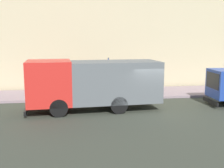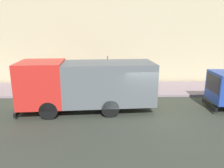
{
  "view_description": "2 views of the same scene",
  "coord_description": "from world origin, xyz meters",
  "px_view_note": "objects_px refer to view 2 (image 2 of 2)",
  "views": [
    {
      "loc": [
        -15.45,
        4.57,
        4.2
      ],
      "look_at": [
        1.11,
        2.27,
        1.43
      ],
      "focal_mm": 44.75,
      "sensor_mm": 36.0,
      "label": 1
    },
    {
      "loc": [
        -11.6,
        2.3,
        4.75
      ],
      "look_at": [
        0.65,
        1.98,
        1.58
      ],
      "focal_mm": 34.87,
      "sensor_mm": 36.0,
      "label": 2
    }
  ],
  "objects_px": {
    "pedestrian_walking": "(105,78)",
    "pedestrian_standing": "(79,74)",
    "large_utility_truck": "(87,83)",
    "traffic_cone_orange": "(51,87)",
    "street_sign_post": "(108,72)"
  },
  "relations": [
    {
      "from": "pedestrian_walking",
      "to": "pedestrian_standing",
      "type": "bearing_deg",
      "value": 66.82
    },
    {
      "from": "large_utility_truck",
      "to": "pedestrian_standing",
      "type": "xyz_separation_m",
      "value": [
        5.5,
        1.11,
        -0.63
      ]
    },
    {
      "from": "traffic_cone_orange",
      "to": "street_sign_post",
      "type": "height_order",
      "value": "street_sign_post"
    },
    {
      "from": "pedestrian_standing",
      "to": "pedestrian_walking",
      "type": "bearing_deg",
      "value": 49.44
    },
    {
      "from": "large_utility_truck",
      "to": "pedestrian_walking",
      "type": "height_order",
      "value": "large_utility_truck"
    },
    {
      "from": "pedestrian_walking",
      "to": "pedestrian_standing",
      "type": "xyz_separation_m",
      "value": [
        1.29,
        2.12,
        0.01
      ]
    },
    {
      "from": "large_utility_truck",
      "to": "traffic_cone_orange",
      "type": "xyz_separation_m",
      "value": [
        3.37,
        2.93,
        -1.15
      ]
    },
    {
      "from": "pedestrian_standing",
      "to": "street_sign_post",
      "type": "distance_m",
      "value": 3.75
    },
    {
      "from": "traffic_cone_orange",
      "to": "large_utility_truck",
      "type": "bearing_deg",
      "value": -138.99
    },
    {
      "from": "large_utility_truck",
      "to": "pedestrian_standing",
      "type": "bearing_deg",
      "value": 7.75
    },
    {
      "from": "large_utility_truck",
      "to": "street_sign_post",
      "type": "bearing_deg",
      "value": -28.44
    },
    {
      "from": "pedestrian_walking",
      "to": "pedestrian_standing",
      "type": "relative_size",
      "value": 0.99
    },
    {
      "from": "large_utility_truck",
      "to": "pedestrian_standing",
      "type": "distance_m",
      "value": 5.64
    },
    {
      "from": "pedestrian_walking",
      "to": "traffic_cone_orange",
      "type": "bearing_deg",
      "value": 110.1
    },
    {
      "from": "pedestrian_walking",
      "to": "street_sign_post",
      "type": "xyz_separation_m",
      "value": [
        -1.54,
        -0.22,
        0.74
      ]
    }
  ]
}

